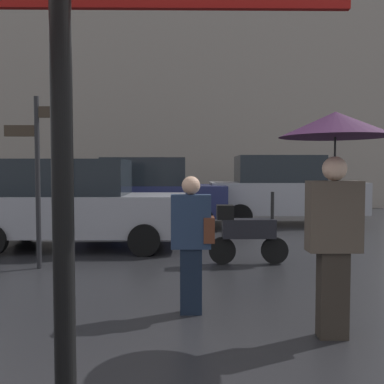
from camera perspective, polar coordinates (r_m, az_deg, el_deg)
The scene contains 8 objects.
pedestrian_with_umbrella at distance 4.23m, azimuth 18.52°, elevation 3.95°, with size 1.05×1.05×2.15m.
pedestrian_with_bag at distance 4.76m, azimuth 0.06°, elevation -5.89°, with size 0.48×0.24×1.54m.
parked_scooter at distance 7.37m, azimuth 7.21°, elevation -5.28°, with size 1.36×0.32×1.23m.
parked_car_left at distance 11.99m, azimuth -5.56°, elevation -0.05°, with size 4.06×2.08×1.94m.
parked_car_right at distance 9.09m, azimuth -15.26°, elevation -1.48°, with size 4.38×1.92×1.82m.
parked_car_distant at distance 12.93m, azimuth 12.08°, elevation 0.29°, with size 4.44×1.90×2.03m.
street_signpost at distance 7.34m, azimuth -19.88°, elevation 3.48°, with size 1.08×0.08×2.78m.
building_block at distance 20.17m, azimuth -2.16°, elevation 20.49°, with size 18.13×2.75×15.38m, color gray.
Camera 1 is at (0.48, -2.12, 1.60)m, focal length 39.97 mm.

